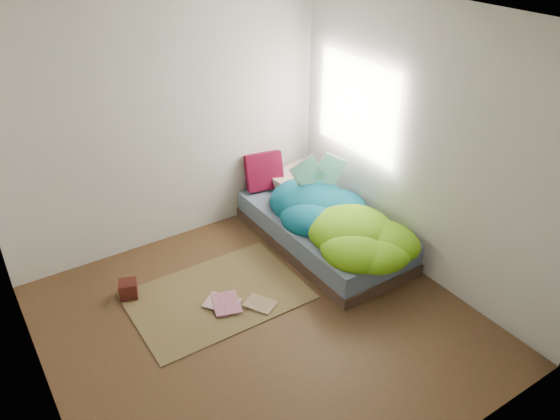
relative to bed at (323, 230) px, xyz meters
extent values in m
cube|color=#49371C|center=(-1.22, -0.72, -0.17)|extent=(3.50, 3.50, 0.00)
cube|color=silver|center=(-1.22, 1.03, 1.13)|extent=(3.50, 0.04, 2.60)
cube|color=silver|center=(-1.22, -2.47, 1.13)|extent=(3.50, 0.04, 2.60)
cube|color=silver|center=(-2.97, -0.72, 1.13)|extent=(0.04, 3.50, 2.60)
cube|color=silver|center=(0.53, -0.72, 1.13)|extent=(0.04, 3.50, 2.60)
cube|color=white|center=(-1.22, -0.72, 2.43)|extent=(3.50, 3.50, 0.04)
cube|color=white|center=(0.52, 0.18, 1.23)|extent=(0.01, 1.00, 1.20)
cube|color=#37281E|center=(0.00, 0.00, -0.11)|extent=(1.00, 2.00, 0.12)
cube|color=#486073|center=(0.00, 0.00, 0.06)|extent=(0.98, 1.96, 0.22)
cube|color=brown|center=(-1.37, -0.17, -0.16)|extent=(1.60, 1.10, 0.01)
cube|color=beige|center=(0.18, 0.79, 0.24)|extent=(0.68, 0.51, 0.13)
cube|color=#4D0518|center=(-0.18, 0.90, 0.38)|extent=(0.44, 0.22, 0.42)
cube|color=#39100D|center=(-2.07, 0.28, -0.08)|extent=(0.21, 0.21, 0.16)
imported|color=white|center=(-1.49, -0.38, -0.14)|extent=(0.37, 0.39, 0.02)
imported|color=#CE7797|center=(-1.48, -0.31, -0.14)|extent=(0.33, 0.39, 0.03)
imported|color=tan|center=(-1.19, -0.56, -0.15)|extent=(0.31, 0.34, 0.02)
camera|label=1|loc=(-3.08, -3.87, 3.17)|focal=35.00mm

